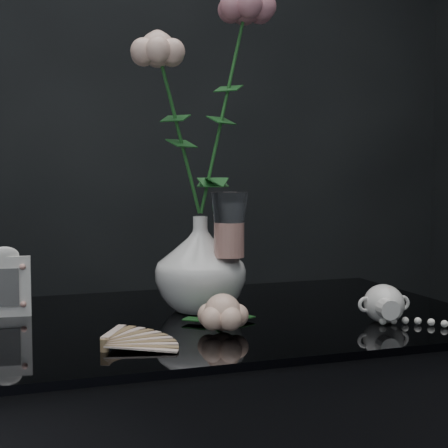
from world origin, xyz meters
name	(u,v)px	position (x,y,z in m)	size (l,w,h in m)	color
vase	(200,264)	(0.06, 0.10, 0.85)	(0.16, 0.16, 0.17)	white
wine_glass	(229,254)	(0.10, 0.05, 0.87)	(0.07, 0.07, 0.21)	white
picture_frame	(5,282)	(-0.27, 0.16, 0.82)	(0.09, 0.07, 0.12)	white
paper_fan	(105,344)	(-0.15, -0.12, 0.77)	(0.20, 0.16, 0.02)	beige
loose_rose	(223,313)	(0.04, -0.07, 0.79)	(0.13, 0.18, 0.06)	#FFC0A4
pearl_jar	(384,302)	(0.32, -0.09, 0.80)	(0.22, 0.23, 0.07)	white
roses	(207,95)	(0.07, 0.10, 1.14)	(0.26, 0.13, 0.46)	beige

